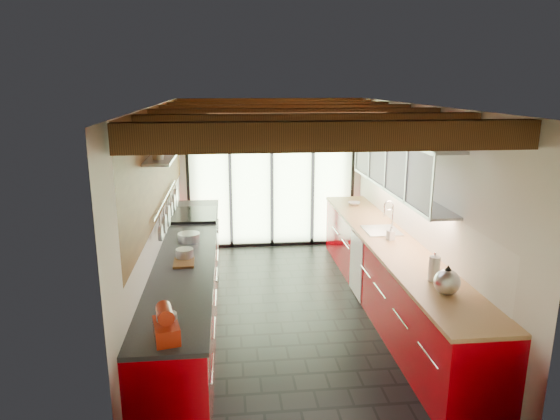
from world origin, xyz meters
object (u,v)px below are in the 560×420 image
at_px(paper_towel, 434,269).
at_px(kettle, 447,280).
at_px(bowl, 354,204).
at_px(soap_bottle, 391,233).
at_px(stand_mixer, 166,325).

bearing_deg(paper_towel, kettle, -90.00).
bearing_deg(bowl, soap_bottle, -90.00).
bearing_deg(kettle, bowl, 90.00).
bearing_deg(bowl, kettle, -90.00).
xyz_separation_m(stand_mixer, bowl, (2.54, 4.12, -0.09)).
distance_m(kettle, soap_bottle, 1.65).
height_order(kettle, bowl, kettle).
relative_size(kettle, paper_towel, 1.14).
relative_size(kettle, soap_bottle, 1.90).
bearing_deg(soap_bottle, bowl, 90.00).
bearing_deg(kettle, stand_mixer, -166.81).
bearing_deg(kettle, soap_bottle, 90.00).
height_order(stand_mixer, paper_towel, paper_towel).
bearing_deg(soap_bottle, stand_mixer, -138.47).
bearing_deg(bowl, paper_towel, -90.00).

